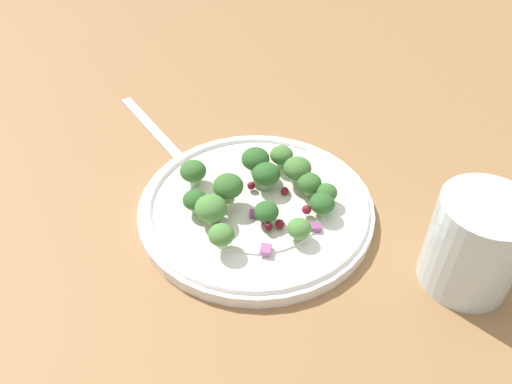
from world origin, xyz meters
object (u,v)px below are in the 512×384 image
object	(u,v)px
plate	(256,206)
fork	(161,137)
water_glass	(475,244)
broccoli_floret_2	(221,235)
broccoli_floret_1	(262,175)
broccoli_floret_0	(282,156)

from	to	relation	value
plate	fork	distance (cm)	16.71
fork	water_glass	bearing A→B (deg)	-47.32
broccoli_floret_2	water_glass	world-z (taller)	water_glass
plate	broccoli_floret_1	bearing A→B (deg)	62.14
water_glass	fork	bearing A→B (deg)	132.68
broccoli_floret_0	plate	bearing A→B (deg)	-128.89
fork	plate	bearing A→B (deg)	-60.06
broccoli_floret_0	broccoli_floret_2	size ratio (longest dim) A/B	1.05
broccoli_floret_1	broccoli_floret_2	bearing A→B (deg)	-125.87
broccoli_floret_2	fork	size ratio (longest dim) A/B	0.13
water_glass	plate	bearing A→B (deg)	143.46
plate	broccoli_floret_0	xyz separation A→B (cm)	(3.65, 4.53, 2.26)
broccoli_floret_1	broccoli_floret_0	bearing A→B (deg)	45.24
broccoli_floret_0	water_glass	world-z (taller)	water_glass
broccoli_floret_1	fork	xyz separation A→B (cm)	(-9.29, 12.66, -2.92)
broccoli_floret_0	broccoli_floret_1	distance (cm)	3.83
fork	broccoli_floret_1	bearing A→B (deg)	-53.73
broccoli_floret_0	water_glass	distance (cm)	20.33
plate	broccoli_floret_0	size ratio (longest dim) A/B	9.44
broccoli_floret_1	broccoli_floret_2	distance (cm)	8.78
broccoli_floret_1	plate	bearing A→B (deg)	-117.86
broccoli_floret_1	water_glass	distance (cm)	20.13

